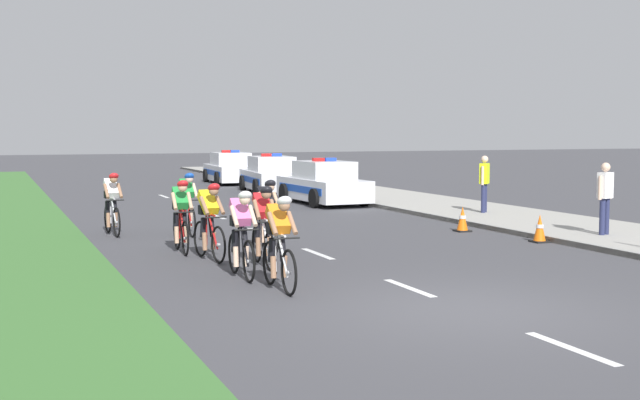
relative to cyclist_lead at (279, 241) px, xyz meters
The scene contains 19 objects.
ground_plane 3.19m from the cyclist_lead, 49.50° to the right, with size 160.00×160.00×0.00m, color #424247.
sidewalk_slab 15.04m from the cyclist_lead, 50.84° to the left, with size 3.90×60.00×0.12m, color #A3A099.
kerb_edge 13.94m from the cyclist_lead, 56.81° to the left, with size 0.16×60.00×0.13m, color #9E9E99.
lane_markings_centre 7.70m from the cyclist_lead, 74.81° to the left, with size 0.14×25.60×0.01m.
cyclist_lead is the anchor object (origin of this frame).
cyclist_second 1.30m from the cyclist_lead, 101.04° to the left, with size 0.42×1.72×1.56m.
cyclist_third 2.33m from the cyclist_lead, 78.30° to the left, with size 0.44×1.72×1.56m.
cyclist_fourth 3.42m from the cyclist_lead, 94.43° to the left, with size 0.45×1.72×1.56m.
cyclist_fifth 4.21m from the cyclist_lead, 74.49° to the left, with size 0.42×1.72×1.56m.
cyclist_sixth 4.64m from the cyclist_lead, 96.96° to the left, with size 0.43×1.72×1.56m.
cyclist_seventh 7.42m from the cyclist_lead, 88.39° to the left, with size 0.42×1.72×1.56m.
cyclist_eighth 8.20m from the cyclist_lead, 100.46° to the left, with size 0.44×1.72×1.56m.
police_car_nearest 15.54m from the cyclist_lead, 65.31° to the left, with size 2.11×4.46×1.59m.
police_car_second 20.82m from the cyclist_lead, 71.84° to the left, with size 2.31×4.55×1.59m.
police_car_third 26.71m from the cyclist_lead, 75.94° to the left, with size 2.17×4.49×1.59m.
traffic_cone_near 7.99m from the cyclist_lead, 23.15° to the left, with size 0.36×0.36×0.64m.
traffic_cone_mid 8.74m from the cyclist_lead, 39.16° to the left, with size 0.36×0.36×0.64m.
spectator_closest 12.56m from the cyclist_lead, 42.21° to the left, with size 0.44×0.41×1.68m.
spectator_middle 9.47m from the cyclist_lead, 18.14° to the left, with size 0.52×0.32×1.68m.
Camera 1 is at (-6.26, -9.97, 2.54)m, focal length 46.54 mm.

